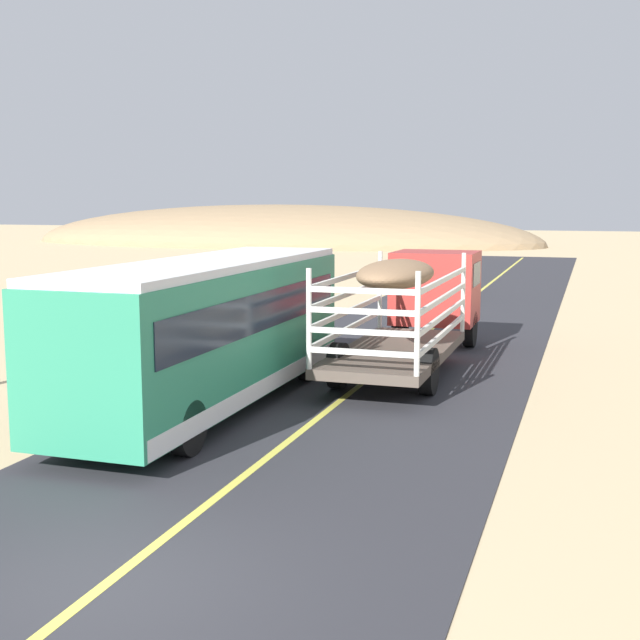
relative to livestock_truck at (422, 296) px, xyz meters
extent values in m
plane|color=#CCB284|center=(-0.67, -15.27, -1.79)|extent=(240.00, 240.00, 0.00)
cube|color=#2D2D33|center=(-0.67, -15.27, -1.78)|extent=(8.00, 120.00, 0.02)
cube|color=#D8CC4C|center=(-0.67, -15.27, -1.77)|extent=(0.16, 117.60, 0.00)
cube|color=#B2332D|center=(0.00, 2.16, 0.03)|extent=(2.50, 2.20, 2.20)
cube|color=#192333|center=(0.00, 2.16, 0.48)|extent=(2.53, 1.54, 0.70)
cube|color=brown|center=(0.00, -3.24, -1.07)|extent=(2.50, 6.40, 0.24)
cylinder|color=silver|center=(-1.19, -0.10, 0.15)|extent=(0.12, 0.12, 2.20)
cylinder|color=silver|center=(1.19, -0.10, 0.15)|extent=(0.12, 0.12, 2.20)
cylinder|color=silver|center=(-1.19, -6.38, 0.15)|extent=(0.12, 0.12, 2.20)
cylinder|color=silver|center=(1.19, -6.38, 0.15)|extent=(0.12, 0.12, 2.20)
cube|color=silver|center=(-1.21, -3.24, -0.51)|extent=(0.08, 6.30, 0.12)
cube|color=silver|center=(1.21, -3.24, -0.51)|extent=(0.08, 6.30, 0.12)
cube|color=silver|center=(0.00, -6.40, -0.51)|extent=(2.40, 0.08, 0.12)
cube|color=silver|center=(-1.21, -3.24, -0.07)|extent=(0.08, 6.30, 0.12)
cube|color=silver|center=(1.21, -3.24, -0.07)|extent=(0.08, 6.30, 0.12)
cube|color=silver|center=(0.00, -6.40, -0.07)|extent=(2.40, 0.08, 0.12)
cube|color=silver|center=(-1.21, -3.24, 0.37)|extent=(0.08, 6.30, 0.12)
cube|color=silver|center=(1.21, -3.24, 0.37)|extent=(0.08, 6.30, 0.12)
cube|color=silver|center=(0.00, -6.40, 0.37)|extent=(2.40, 0.08, 0.12)
cube|color=silver|center=(-1.21, -3.24, 0.81)|extent=(0.08, 6.30, 0.12)
cube|color=silver|center=(1.21, -3.24, 0.81)|extent=(0.08, 6.30, 0.12)
cube|color=silver|center=(0.00, -6.40, 0.81)|extent=(2.40, 0.08, 0.12)
ellipsoid|color=#8C6B4C|center=(0.00, -3.24, 0.90)|extent=(1.75, 3.84, 0.70)
cylinder|color=black|center=(-1.09, 2.16, -1.22)|extent=(0.32, 1.10, 1.10)
cylinder|color=black|center=(1.09, 2.16, -1.22)|extent=(0.32, 1.10, 1.10)
cylinder|color=black|center=(-1.09, -4.52, -1.22)|extent=(0.32, 1.10, 1.10)
cylinder|color=black|center=(1.09, -4.52, -1.22)|extent=(0.32, 1.10, 1.10)
cube|color=#2D8C66|center=(-3.16, -7.19, -0.07)|extent=(2.50, 10.00, 2.70)
cube|color=white|center=(-3.16, -7.19, 1.36)|extent=(2.45, 9.80, 0.16)
cube|color=#192333|center=(-3.16, -7.19, 0.40)|extent=(2.54, 9.20, 0.80)
cube|color=silver|center=(-3.16, -7.19, -1.22)|extent=(2.53, 9.80, 0.36)
cylinder|color=black|center=(-4.26, -3.94, -1.27)|extent=(0.30, 1.00, 1.00)
cylinder|color=black|center=(-2.06, -3.94, -1.27)|extent=(0.30, 1.00, 1.00)
cylinder|color=black|center=(-4.26, -10.44, -1.27)|extent=(0.30, 1.00, 1.00)
cylinder|color=black|center=(-2.06, -10.44, -1.27)|extent=(0.30, 1.00, 1.00)
cube|color=silver|center=(-3.04, 15.80, -1.09)|extent=(1.90, 4.60, 0.90)
cube|color=silver|center=(-3.04, 15.65, -0.24)|extent=(1.75, 3.59, 0.80)
cube|color=#192333|center=(-3.04, 15.65, -0.22)|extent=(1.79, 3.22, 0.44)
cube|color=silver|center=(-3.04, 13.58, -1.42)|extent=(1.86, 0.20, 0.24)
cube|color=red|center=(-3.87, 13.52, -0.91)|extent=(0.16, 0.06, 0.14)
cube|color=red|center=(-2.21, 13.52, -0.91)|extent=(0.16, 0.06, 0.14)
cylinder|color=black|center=(-3.86, 17.22, -1.39)|extent=(0.26, 0.76, 0.76)
cylinder|color=black|center=(-2.22, 17.22, -1.39)|extent=(0.26, 0.76, 0.76)
cylinder|color=black|center=(-3.86, 14.37, -1.39)|extent=(0.26, 0.76, 0.76)
cylinder|color=black|center=(-2.22, 14.37, -1.39)|extent=(0.26, 0.76, 0.76)
ellipsoid|color=#997C5A|center=(-27.10, 58.31, -1.79)|extent=(55.17, 24.20, 8.04)
camera|label=1|loc=(4.61, -23.22, 2.70)|focal=46.80mm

